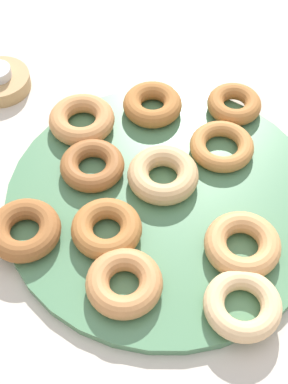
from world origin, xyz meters
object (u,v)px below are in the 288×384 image
(donut_9, at_px, (243,305))
(donut_3, at_px, (242,245))
(donut_5, at_px, (25,230))
(donut_8, at_px, (82,120))
(donut_4, at_px, (124,283))
(donut_10, at_px, (107,229))
(donut_plate, at_px, (164,200))
(donut_6, at_px, (222,146))
(donut_1, at_px, (163,175))
(candle_holder, at_px, (0,82))
(donut_2, at_px, (92,165))
(donut_7, at_px, (234,104))
(donut_0, at_px, (152,104))

(donut_9, bearing_deg, donut_3, -32.99)
(donut_5, height_order, donut_8, same)
(donut_4, height_order, donut_10, same)
(donut_plate, xyz_separation_m, donut_6, (0.03, -0.11, 0.02))
(donut_1, height_order, donut_3, donut_1)
(donut_3, relative_size, donut_5, 1.03)
(donut_plate, bearing_deg, donut_8, 14.53)
(candle_holder, bearing_deg, donut_5, 167.40)
(donut_plate, relative_size, donut_10, 4.74)
(donut_4, distance_m, donut_6, 0.25)
(donut_3, xyz_separation_m, donut_10, (0.10, 0.13, -0.00))
(donut_9, relative_size, candle_holder, 0.95)
(donut_10, bearing_deg, candle_holder, 4.51)
(donut_3, distance_m, donut_9, 0.08)
(donut_1, relative_size, donut_8, 1.00)
(donut_3, height_order, donut_10, same)
(donut_2, height_order, candle_holder, donut_2)
(donut_3, bearing_deg, donut_7, -30.95)
(donut_7, height_order, candle_holder, donut_7)
(donut_plate, bearing_deg, donut_0, -22.60)
(donut_4, bearing_deg, donut_1, -44.57)
(donut_plate, relative_size, donut_6, 4.70)
(donut_plate, height_order, donut_2, donut_2)
(donut_0, xyz_separation_m, donut_9, (-0.32, 0.06, -0.00))
(donut_2, relative_size, donut_10, 0.99)
(candle_holder, bearing_deg, donut_3, -159.39)
(donut_7, bearing_deg, donut_1, 113.61)
(donut_2, xyz_separation_m, donut_8, (0.08, -0.02, 0.00))
(donut_8, height_order, donut_9, donut_8)
(donut_0, bearing_deg, donut_4, 145.32)
(donut_5, bearing_deg, donut_1, -91.22)
(donut_8, height_order, donut_10, same)
(donut_0, height_order, donut_9, donut_0)
(donut_8, distance_m, candle_holder, 0.17)
(donut_1, distance_m, donut_2, 0.10)
(donut_3, relative_size, donut_6, 1.05)
(donut_plate, relative_size, donut_1, 4.41)
(donut_2, relative_size, donut_6, 0.98)
(donut_1, relative_size, donut_3, 1.01)
(donut_6, bearing_deg, donut_10, 103.96)
(donut_1, xyz_separation_m, donut_10, (-0.04, 0.10, -0.00))
(donut_8, bearing_deg, donut_7, -109.28)
(donut_6, xyz_separation_m, donut_9, (-0.21, 0.11, 0.00))
(donut_4, height_order, donut_5, same)
(donut_7, distance_m, donut_9, 0.32)
(donut_4, xyz_separation_m, candle_holder, (0.41, 0.01, -0.02))
(donut_plate, bearing_deg, donut_4, 131.76)
(donut_0, relative_size, donut_1, 0.91)
(donut_1, relative_size, donut_4, 1.05)
(donut_3, distance_m, donut_8, 0.29)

